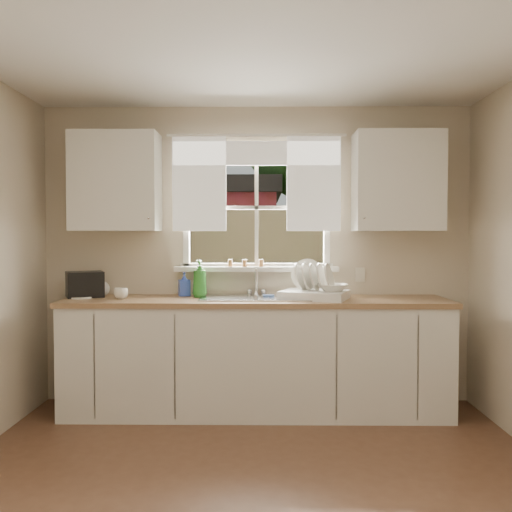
{
  "coord_description": "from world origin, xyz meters",
  "views": [
    {
      "loc": [
        0.05,
        -2.61,
        1.4
      ],
      "look_at": [
        0.0,
        1.65,
        1.25
      ],
      "focal_mm": 38.0,
      "sensor_mm": 36.0,
      "label": 1
    }
  ],
  "objects_px": {
    "soap_bottle_a": "(200,279)",
    "black_appliance": "(85,284)",
    "cup": "(121,293)",
    "dish_rack": "(314,290)"
  },
  "relations": [
    {
      "from": "dish_rack",
      "to": "cup",
      "type": "distance_m",
      "value": 1.53
    },
    {
      "from": "soap_bottle_a",
      "to": "black_appliance",
      "type": "relative_size",
      "value": 1.07
    },
    {
      "from": "black_appliance",
      "to": "cup",
      "type": "bearing_deg",
      "value": -47.22
    },
    {
      "from": "soap_bottle_a",
      "to": "cup",
      "type": "bearing_deg",
      "value": -151.0
    },
    {
      "from": "dish_rack",
      "to": "soap_bottle_a",
      "type": "height_order",
      "value": "dish_rack"
    },
    {
      "from": "soap_bottle_a",
      "to": "cup",
      "type": "xyz_separation_m",
      "value": [
        -0.61,
        -0.14,
        -0.11
      ]
    },
    {
      "from": "dish_rack",
      "to": "black_appliance",
      "type": "distance_m",
      "value": 1.86
    },
    {
      "from": "soap_bottle_a",
      "to": "black_appliance",
      "type": "distance_m",
      "value": 0.94
    },
    {
      "from": "cup",
      "to": "black_appliance",
      "type": "height_order",
      "value": "black_appliance"
    },
    {
      "from": "cup",
      "to": "dish_rack",
      "type": "bearing_deg",
      "value": -24.09
    }
  ]
}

